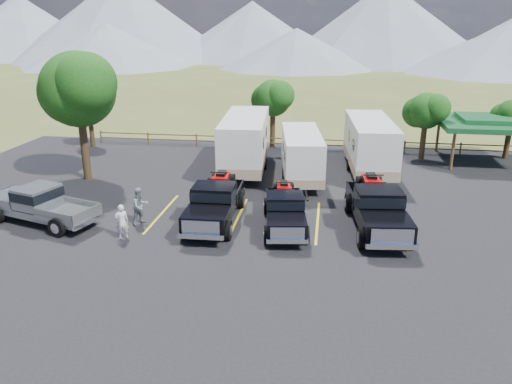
# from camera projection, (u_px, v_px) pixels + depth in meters

# --- Properties ---
(ground) EXTENTS (320.00, 320.00, 0.00)m
(ground) POSITION_uv_depth(u_px,v_px,m) (267.00, 256.00, 21.22)
(ground) COLOR #495323
(ground) RESTS_ON ground
(asphalt_lot) EXTENTS (44.00, 34.00, 0.04)m
(asphalt_lot) POSITION_uv_depth(u_px,v_px,m) (275.00, 228.00, 24.02)
(asphalt_lot) COLOR black
(asphalt_lot) RESTS_ON ground
(stall_lines) EXTENTS (12.12, 5.50, 0.01)m
(stall_lines) POSITION_uv_depth(u_px,v_px,m) (277.00, 219.00, 24.94)
(stall_lines) COLOR gold
(stall_lines) RESTS_ON asphalt_lot
(tree_big_nw) EXTENTS (5.54, 5.18, 7.84)m
(tree_big_nw) POSITION_uv_depth(u_px,v_px,m) (77.00, 89.00, 29.56)
(tree_big_nw) COLOR black
(tree_big_nw) RESTS_ON ground
(tree_ne_a) EXTENTS (3.11, 2.92, 4.76)m
(tree_ne_a) POSITION_uv_depth(u_px,v_px,m) (426.00, 111.00, 34.75)
(tree_ne_a) COLOR black
(tree_ne_a) RESTS_ON ground
(tree_ne_b) EXTENTS (2.77, 2.59, 4.27)m
(tree_ne_b) POSITION_uv_depth(u_px,v_px,m) (511.00, 116.00, 34.96)
(tree_ne_b) COLOR black
(tree_ne_b) RESTS_ON ground
(tree_north) EXTENTS (3.46, 3.24, 5.25)m
(tree_north) POSITION_uv_depth(u_px,v_px,m) (273.00, 98.00, 38.02)
(tree_north) COLOR black
(tree_north) RESTS_ON ground
(tree_nw_small) EXTENTS (2.59, 2.43, 3.85)m
(tree_nw_small) POSITION_uv_depth(u_px,v_px,m) (89.00, 112.00, 38.43)
(tree_nw_small) COLOR black
(tree_nw_small) RESTS_ON ground
(rail_fence) EXTENTS (36.12, 0.12, 1.00)m
(rail_fence) POSITION_uv_depth(u_px,v_px,m) (324.00, 143.00, 38.04)
(rail_fence) COLOR brown
(rail_fence) RESTS_ON ground
(pavilion) EXTENTS (6.20, 6.20, 3.22)m
(pavilion) POSITION_uv_depth(u_px,v_px,m) (485.00, 123.00, 34.40)
(pavilion) COLOR brown
(pavilion) RESTS_ON ground
(mountain_range) EXTENTS (209.00, 71.00, 20.00)m
(mountain_range) POSITION_uv_depth(u_px,v_px,m) (291.00, 27.00, 118.79)
(mountain_range) COLOR slate
(mountain_range) RESTS_ON ground
(rig_left) EXTENTS (2.41, 6.50, 2.15)m
(rig_left) POSITION_uv_depth(u_px,v_px,m) (215.00, 201.00, 24.48)
(rig_left) COLOR black
(rig_left) RESTS_ON asphalt_lot
(rig_center) EXTENTS (2.56, 5.84, 1.89)m
(rig_center) POSITION_uv_depth(u_px,v_px,m) (285.00, 209.00, 23.85)
(rig_center) COLOR black
(rig_center) RESTS_ON asphalt_lot
(rig_right) EXTENTS (2.95, 6.96, 2.26)m
(rig_right) POSITION_uv_depth(u_px,v_px,m) (377.00, 206.00, 23.63)
(rig_right) COLOR black
(rig_right) RESTS_ON asphalt_lot
(trailer_left) EXTENTS (3.28, 10.39, 3.60)m
(trailer_left) POSITION_uv_depth(u_px,v_px,m) (245.00, 142.00, 32.53)
(trailer_left) COLOR silver
(trailer_left) RESTS_ON asphalt_lot
(trailer_center) EXTENTS (3.11, 8.61, 2.98)m
(trailer_center) POSITION_uv_depth(u_px,v_px,m) (301.00, 155.00, 30.67)
(trailer_center) COLOR silver
(trailer_center) RESTS_ON asphalt_lot
(trailer_right) EXTENTS (3.12, 9.93, 3.44)m
(trailer_right) POSITION_uv_depth(u_px,v_px,m) (370.00, 145.00, 32.13)
(trailer_right) COLOR silver
(trailer_right) RESTS_ON asphalt_lot
(pickup_silver) EXTENTS (6.46, 3.64, 1.85)m
(pickup_silver) POSITION_uv_depth(u_px,v_px,m) (41.00, 204.00, 24.25)
(pickup_silver) COLOR slate
(pickup_silver) RESTS_ON asphalt_lot
(person_a) EXTENTS (0.71, 0.62, 1.64)m
(person_a) POSITION_uv_depth(u_px,v_px,m) (122.00, 222.00, 22.53)
(person_a) COLOR silver
(person_a) RESTS_ON asphalt_lot
(person_b) EXTENTS (1.09, 1.14, 1.84)m
(person_b) POSITION_uv_depth(u_px,v_px,m) (140.00, 206.00, 24.15)
(person_b) COLOR slate
(person_b) RESTS_ON asphalt_lot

